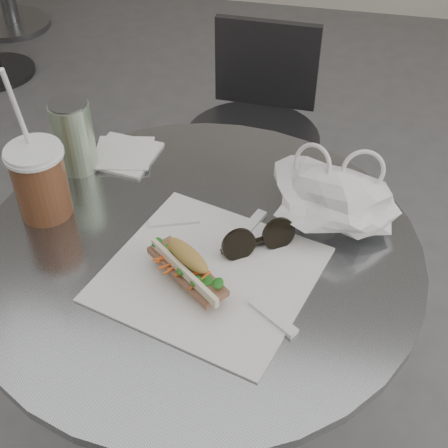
% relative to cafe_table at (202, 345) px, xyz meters
% --- Properties ---
extents(cafe_table, '(0.76, 0.76, 0.74)m').
position_rel_cafe_table_xyz_m(cafe_table, '(0.00, 0.00, 0.00)').
color(cafe_table, slate).
rests_on(cafe_table, ground).
extents(chair_far, '(0.39, 0.39, 0.73)m').
position_rel_cafe_table_xyz_m(chair_far, '(-0.03, 0.79, -0.14)').
color(chair_far, '#2B2B2D').
rests_on(chair_far, ground).
extents(sandwich_paper, '(0.39, 0.37, 0.00)m').
position_rel_cafe_table_xyz_m(sandwich_paper, '(0.03, -0.06, 0.28)').
color(sandwich_paper, white).
rests_on(sandwich_paper, cafe_table).
extents(banh_mi, '(0.19, 0.18, 0.07)m').
position_rel_cafe_table_xyz_m(banh_mi, '(0.00, -0.08, 0.31)').
color(banh_mi, '#B48944').
rests_on(banh_mi, sandwich_paper).
extents(iced_coffee, '(0.10, 0.10, 0.29)m').
position_rel_cafe_table_xyz_m(iced_coffee, '(-0.29, 0.03, 0.35)').
color(iced_coffee, brown).
rests_on(iced_coffee, cafe_table).
extents(sunglasses, '(0.12, 0.09, 0.06)m').
position_rel_cafe_table_xyz_m(sunglasses, '(0.10, 0.01, 0.30)').
color(sunglasses, black).
rests_on(sunglasses, cafe_table).
extents(plastic_bag, '(0.23, 0.20, 0.10)m').
position_rel_cafe_table_xyz_m(plastic_bag, '(0.21, 0.11, 0.33)').
color(plastic_bag, white).
rests_on(plastic_bag, cafe_table).
extents(napkin_stack, '(0.14, 0.14, 0.01)m').
position_rel_cafe_table_xyz_m(napkin_stack, '(-0.21, 0.22, 0.28)').
color(napkin_stack, white).
rests_on(napkin_stack, cafe_table).
extents(drink_can, '(0.08, 0.08, 0.14)m').
position_rel_cafe_table_xyz_m(drink_can, '(-0.28, 0.17, 0.35)').
color(drink_can, '#5A8A50').
rests_on(drink_can, cafe_table).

